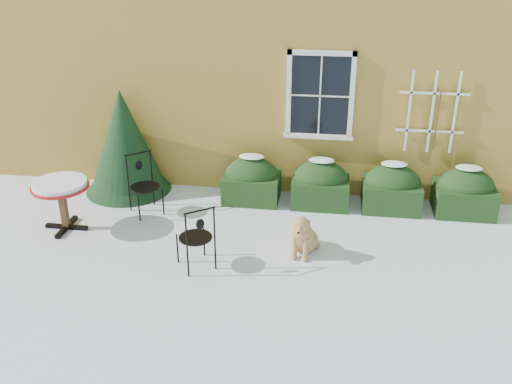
# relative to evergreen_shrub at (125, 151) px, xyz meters

# --- Properties ---
(ground) EXTENTS (80.00, 80.00, 0.00)m
(ground) POSITION_rel_evergreen_shrub_xyz_m (2.78, -2.66, -0.82)
(ground) COLOR white
(ground) RESTS_ON ground
(hedge_row) EXTENTS (4.95, 0.80, 0.91)m
(hedge_row) POSITION_rel_evergreen_shrub_xyz_m (4.43, -0.11, -0.41)
(hedge_row) COLOR black
(hedge_row) RESTS_ON ground
(evergreen_shrub) EXTENTS (1.68, 1.68, 2.03)m
(evergreen_shrub) POSITION_rel_evergreen_shrub_xyz_m (0.00, 0.00, 0.00)
(evergreen_shrub) COLOR black
(evergreen_shrub) RESTS_ON ground
(bistro_table) EXTENTS (0.96, 0.96, 0.89)m
(bistro_table) POSITION_rel_evergreen_shrub_xyz_m (-0.53, -1.71, -0.07)
(bistro_table) COLOR black
(bistro_table) RESTS_ON ground
(patio_chair_near) EXTENTS (0.66, 0.66, 1.07)m
(patio_chair_near) POSITION_rel_evergreen_shrub_xyz_m (2.01, -2.58, -0.28)
(patio_chair_near) COLOR black
(patio_chair_near) RESTS_ON ground
(patio_chair_far) EXTENTS (0.68, 0.68, 1.10)m
(patio_chair_far) POSITION_rel_evergreen_shrub_xyz_m (0.64, -0.89, -0.27)
(patio_chair_far) COLOR black
(patio_chair_far) RESTS_ON ground
(dog) EXTENTS (0.54, 0.81, 0.75)m
(dog) POSITION_rel_evergreen_shrub_xyz_m (3.57, -1.95, -0.51)
(dog) COLOR tan
(dog) RESTS_ON ground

